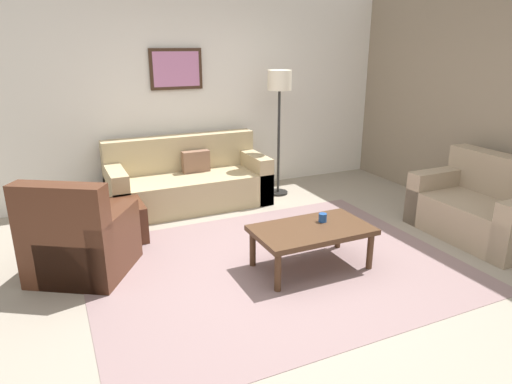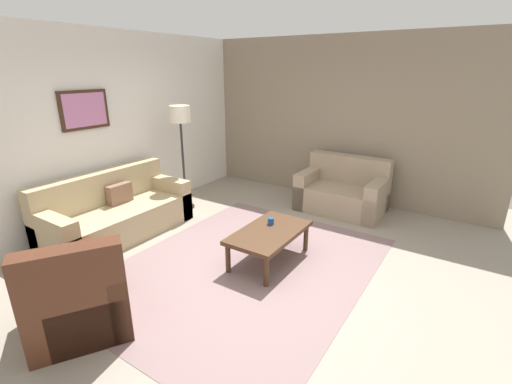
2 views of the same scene
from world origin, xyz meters
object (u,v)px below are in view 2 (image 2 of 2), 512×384
object	(u,v)px
couch_loveseat	(343,192)
coffee_table	(269,234)
lamp_standing	(181,125)
ottoman	(81,268)
couch_main	(114,214)
cup	(271,221)
armchair_leather	(79,303)
framed_artwork	(85,110)

from	to	relation	value
couch_loveseat	coffee_table	distance (m)	2.16
couch_loveseat	lamp_standing	bearing A→B (deg)	121.79
couch_loveseat	ottoman	bearing A→B (deg)	156.75
couch_main	coffee_table	bearing A→B (deg)	-76.64
ottoman	cup	world-z (taller)	cup
cup	lamp_standing	distance (m)	2.32
couch_main	couch_loveseat	xyz separation A→B (m)	(2.69, -2.40, 0.00)
couch_main	ottoman	distance (m)	1.31
cup	armchair_leather	bearing A→B (deg)	162.92
couch_main	coffee_table	xyz separation A→B (m)	(0.54, -2.26, 0.06)
couch_main	couch_loveseat	distance (m)	3.61
couch_main	coffee_table	distance (m)	2.32
cup	framed_artwork	world-z (taller)	framed_artwork
couch_loveseat	armchair_leather	world-z (taller)	armchair_leather
couch_loveseat	ottoman	world-z (taller)	couch_loveseat
armchair_leather	framed_artwork	world-z (taller)	framed_artwork
couch_main	framed_artwork	distance (m)	1.49
cup	coffee_table	bearing A→B (deg)	-154.04
couch_loveseat	couch_main	bearing A→B (deg)	138.20
couch_loveseat	ottoman	xyz separation A→B (m)	(-3.71, 1.60, -0.10)
armchair_leather	framed_artwork	size ratio (longest dim) A/B	1.59
armchair_leather	coffee_table	size ratio (longest dim) A/B	1.00
couch_loveseat	framed_artwork	size ratio (longest dim) A/B	1.96
ottoman	coffee_table	world-z (taller)	coffee_table
cup	couch_main	bearing A→B (deg)	107.98
armchair_leather	framed_artwork	bearing A→B (deg)	51.88
couch_main	lamp_standing	bearing A→B (deg)	-6.31
ottoman	framed_artwork	world-z (taller)	framed_artwork
coffee_table	framed_artwork	distance (m)	3.04
armchair_leather	cup	distance (m)	2.27
couch_loveseat	ottoman	distance (m)	4.04
couch_main	armchair_leather	xyz separation A→B (m)	(-1.46, -1.51, 0.01)
couch_main	framed_artwork	size ratio (longest dim) A/B	2.93
ottoman	coffee_table	xyz separation A→B (m)	(1.56, -1.45, 0.16)
coffee_table	framed_artwork	world-z (taller)	framed_artwork
couch_loveseat	cup	world-z (taller)	couch_loveseat
couch_loveseat	lamp_standing	world-z (taller)	lamp_standing
couch_loveseat	coffee_table	size ratio (longest dim) A/B	1.24
coffee_table	couch_main	bearing A→B (deg)	103.36
couch_loveseat	cup	bearing A→B (deg)	173.49
couch_main	framed_artwork	xyz separation A→B (m)	(0.05, 0.41, 1.43)
ottoman	lamp_standing	bearing A→B (deg)	16.06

